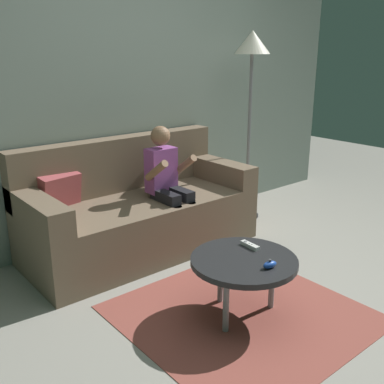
# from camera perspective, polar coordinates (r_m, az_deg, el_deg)

# --- Properties ---
(ground_plane) EXTENTS (10.16, 10.16, 0.00)m
(ground_plane) POSITION_cam_1_polar(r_m,az_deg,el_deg) (3.00, 12.92, -14.40)
(ground_plane) COLOR #9E998E
(wall_back) EXTENTS (5.08, 0.05, 2.50)m
(wall_back) POSITION_cam_1_polar(r_m,az_deg,el_deg) (3.92, -7.71, 12.79)
(wall_back) COLOR gray
(wall_back) RESTS_ON ground
(couch) EXTENTS (1.84, 0.80, 0.88)m
(couch) POSITION_cam_1_polar(r_m,az_deg,el_deg) (3.67, -6.91, -2.56)
(couch) COLOR #75604C
(couch) RESTS_ON ground
(person_seated_on_couch) EXTENTS (0.33, 0.40, 1.00)m
(person_seated_on_couch) POSITION_cam_1_polar(r_m,az_deg,el_deg) (3.54, -3.02, 1.30)
(person_seated_on_couch) COLOR black
(person_seated_on_couch) RESTS_ON ground
(coffee_table) EXTENTS (0.64, 0.64, 0.38)m
(coffee_table) POSITION_cam_1_polar(r_m,az_deg,el_deg) (2.74, 6.51, -8.92)
(coffee_table) COLOR #232326
(coffee_table) RESTS_ON ground
(area_rug) EXTENTS (1.35, 1.34, 0.01)m
(area_rug) POSITION_cam_1_polar(r_m,az_deg,el_deg) (2.91, 6.31, -15.01)
(area_rug) COLOR #9E4C42
(area_rug) RESTS_ON ground
(game_remote_white_near_edge) EXTENTS (0.04, 0.14, 0.03)m
(game_remote_white_near_edge) POSITION_cam_1_polar(r_m,az_deg,el_deg) (2.87, 7.31, -6.68)
(game_remote_white_near_edge) COLOR white
(game_remote_white_near_edge) RESTS_ON coffee_table
(nunchuk_blue) EXTENTS (0.10, 0.06, 0.05)m
(nunchuk_blue) POSITION_cam_1_polar(r_m,az_deg,el_deg) (2.62, 9.78, -9.00)
(nunchuk_blue) COLOR blue
(nunchuk_blue) RESTS_ON coffee_table
(floor_lamp) EXTENTS (0.32, 0.32, 1.72)m
(floor_lamp) POSITION_cam_1_polar(r_m,az_deg,el_deg) (4.20, 7.56, 16.44)
(floor_lamp) COLOR black
(floor_lamp) RESTS_ON ground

